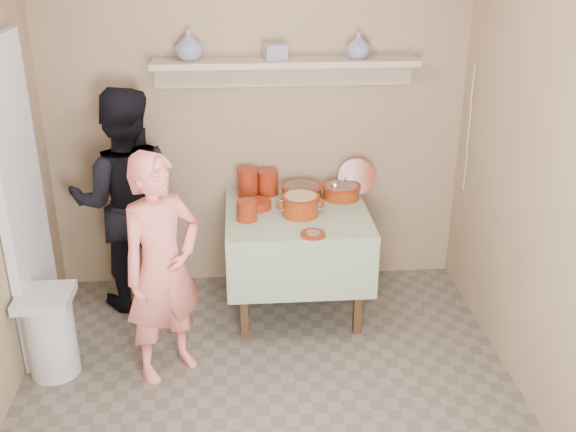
{
  "coord_description": "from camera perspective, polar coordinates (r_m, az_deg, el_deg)",
  "views": [
    {
      "loc": [
        -0.13,
        -2.94,
        2.58
      ],
      "look_at": [
        0.15,
        0.75,
        0.95
      ],
      "focal_mm": 42.0,
      "sensor_mm": 36.0,
      "label": 1
    }
  ],
  "objects": [
    {
      "name": "ground",
      "position": [
        3.92,
        -1.43,
        -17.47
      ],
      "size": [
        3.5,
        3.5,
        0.0
      ],
      "primitive_type": "plane",
      "color": "#645B4E",
      "rests_on": "ground"
    },
    {
      "name": "tile_panel",
      "position": [
        4.41,
        -21.59,
        1.0
      ],
      "size": [
        0.06,
        0.7,
        2.0
      ],
      "primitive_type": "cube",
      "color": "silver",
      "rests_on": "ground"
    },
    {
      "name": "plate_stack_a",
      "position": [
        4.82,
        -3.44,
        2.86
      ],
      "size": [
        0.15,
        0.15,
        0.2
      ],
      "primitive_type": "cylinder",
      "color": "maroon",
      "rests_on": "serving_table"
    },
    {
      "name": "plate_stack_b",
      "position": [
        4.85,
        -1.69,
        2.83
      ],
      "size": [
        0.15,
        0.15,
        0.17
      ],
      "primitive_type": "cylinder",
      "color": "maroon",
      "rests_on": "serving_table"
    },
    {
      "name": "bowl_stack",
      "position": [
        4.43,
        -3.51,
        0.46
      ],
      "size": [
        0.14,
        0.14,
        0.14
      ],
      "primitive_type": "cylinder",
      "color": "maroon",
      "rests_on": "serving_table"
    },
    {
      "name": "empty_bowl",
      "position": [
        4.63,
        -2.59,
        0.96
      ],
      "size": [
        0.19,
        0.19,
        0.06
      ],
      "primitive_type": "cylinder",
      "color": "maroon",
      "rests_on": "serving_table"
    },
    {
      "name": "propped_lid",
      "position": [
        4.89,
        5.8,
        3.32
      ],
      "size": [
        0.27,
        0.12,
        0.26
      ],
      "primitive_type": "cylinder",
      "rotation": [
        1.28,
        0.0,
        -0.12
      ],
      "color": "maroon",
      "rests_on": "serving_table"
    },
    {
      "name": "vase_right",
      "position": [
        4.7,
        5.97,
        14.16
      ],
      "size": [
        0.21,
        0.21,
        0.17
      ],
      "primitive_type": "imported",
      "rotation": [
        0.0,
        0.0,
        -0.36
      ],
      "color": "navy",
      "rests_on": "wall_shelf"
    },
    {
      "name": "vase_left",
      "position": [
        4.65,
        -8.39,
        14.12
      ],
      "size": [
        0.27,
        0.27,
        0.2
      ],
      "primitive_type": "imported",
      "rotation": [
        0.0,
        0.0,
        0.86
      ],
      "color": "navy",
      "rests_on": "wall_shelf"
    },
    {
      "name": "ceramic_box",
      "position": [
        4.63,
        -1.09,
        13.71
      ],
      "size": [
        0.16,
        0.13,
        0.1
      ],
      "primitive_type": "cube",
      "rotation": [
        0.0,
        0.0,
        0.24
      ],
      "color": "navy",
      "rests_on": "wall_shelf"
    },
    {
      "name": "person_cook",
      "position": [
        4.01,
        -10.58,
        -4.4
      ],
      "size": [
        0.62,
        0.59,
        1.43
      ],
      "primitive_type": "imported",
      "rotation": [
        0.0,
        0.0,
        0.67
      ],
      "color": "#F27568",
      "rests_on": "ground"
    },
    {
      "name": "person_helper",
      "position": [
        4.79,
        -13.52,
        1.26
      ],
      "size": [
        0.81,
        0.65,
        1.6
      ],
      "primitive_type": "imported",
      "rotation": [
        0.0,
        0.0,
        -3.08
      ],
      "color": "black",
      "rests_on": "ground"
    },
    {
      "name": "room_shell",
      "position": [
        3.1,
        -1.73,
        5.52
      ],
      "size": [
        3.04,
        3.54,
        2.62
      ],
      "color": "#9F8461",
      "rests_on": "ground"
    },
    {
      "name": "serving_table",
      "position": [
        4.66,
        0.73,
        -0.81
      ],
      "size": [
        0.97,
        0.97,
        0.76
      ],
      "color": "#4C2D16",
      "rests_on": "ground"
    },
    {
      "name": "cazuela_meat_a",
      "position": [
        4.78,
        1.15,
        2.17
      ],
      "size": [
        0.3,
        0.3,
        0.1
      ],
      "color": "#6E1B02",
      "rests_on": "serving_table"
    },
    {
      "name": "cazuela_meat_b",
      "position": [
        4.8,
        4.54,
        2.19
      ],
      "size": [
        0.28,
        0.28,
        0.1
      ],
      "color": "#6E1B02",
      "rests_on": "serving_table"
    },
    {
      "name": "ladle",
      "position": [
        4.74,
        4.04,
        2.6
      ],
      "size": [
        0.08,
        0.26,
        0.19
      ],
      "color": "silver",
      "rests_on": "cazuela_meat_b"
    },
    {
      "name": "cazuela_rice",
      "position": [
        4.49,
        1.07,
        1.07
      ],
      "size": [
        0.33,
        0.25,
        0.14
      ],
      "color": "#6E1B02",
      "rests_on": "serving_table"
    },
    {
      "name": "front_plate",
      "position": [
        4.23,
        2.14,
        -1.53
      ],
      "size": [
        0.16,
        0.16,
        0.03
      ],
      "color": "maroon",
      "rests_on": "serving_table"
    },
    {
      "name": "wall_shelf",
      "position": [
        4.69,
        -0.23,
        12.63
      ],
      "size": [
        1.8,
        0.25,
        0.21
      ],
      "color": "tan",
      "rests_on": "room_shell"
    },
    {
      "name": "trash_bin",
      "position": [
        4.39,
        -19.48,
        -9.31
      ],
      "size": [
        0.32,
        0.32,
        0.56
      ],
      "color": "silver",
      "rests_on": "ground"
    },
    {
      "name": "electrical_cord",
      "position": [
        4.89,
        15.08,
        7.15
      ],
      "size": [
        0.01,
        0.05,
        0.9
      ],
      "color": "silver",
      "rests_on": "wall_shelf"
    }
  ]
}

